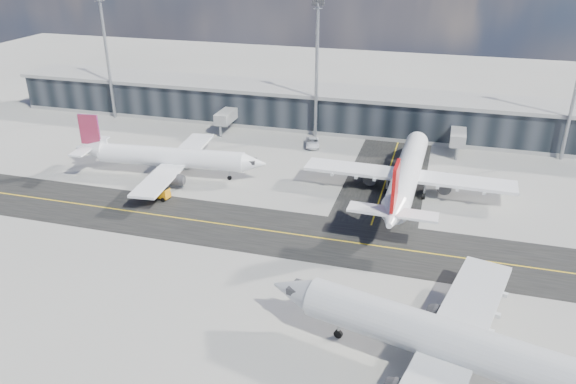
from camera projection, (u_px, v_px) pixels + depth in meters
name	position (u px, v px, depth m)	size (l,w,h in m)	color
ground	(238.00, 240.00, 81.83)	(300.00, 300.00, 0.00)	gray
taxiway_lanes	(285.00, 212.00, 90.20)	(180.00, 63.00, 0.03)	black
terminal_concourse	(323.00, 110.00, 127.98)	(152.00, 19.80, 8.80)	black
floodlight_masts	(317.00, 65.00, 117.11)	(102.50, 0.70, 28.90)	gray
airliner_af	(168.00, 157.00, 102.22)	(36.53, 31.19, 10.81)	white
airliner_redtail	(407.00, 174.00, 93.92)	(35.62, 41.86, 12.42)	white
airliner_near	(468.00, 348.00, 54.21)	(43.33, 37.24, 12.95)	silver
baggage_tug	(162.00, 194.00, 93.95)	(3.62, 2.24, 2.13)	orange
service_van	(312.00, 142.00, 117.48)	(2.80, 6.08, 1.69)	white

